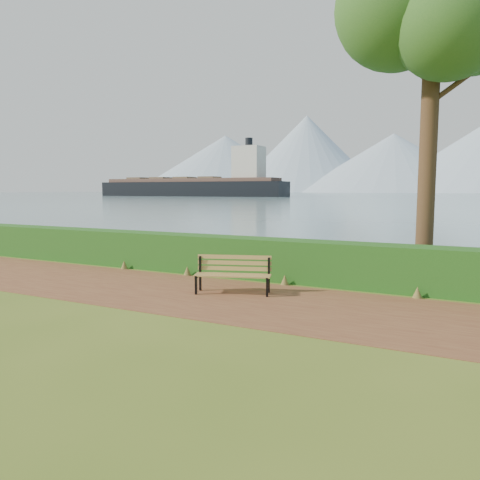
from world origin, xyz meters
The scene contains 7 objects.
ground centered at (0.00, 0.00, 0.00)m, with size 140.00×140.00×0.00m, color #465E1B.
path centered at (0.00, 0.30, 0.01)m, with size 40.00×3.40×0.01m, color brown.
hedge centered at (0.00, 2.60, 0.50)m, with size 32.00×0.85×1.00m, color #164513.
water centered at (0.00, 260.00, 0.01)m, with size 700.00×510.00×0.00m, color #476572.
mountains centered at (-9.17, 406.05, 27.70)m, with size 585.00×190.00×70.00m.
bench centered at (0.93, 0.76, 0.46)m, with size 1.67×0.96×0.81m.
cargo_ship centered at (-78.90, 124.96, 3.02)m, with size 67.07×13.33×20.24m.
Camera 1 is at (5.56, -7.92, 2.21)m, focal length 35.00 mm.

